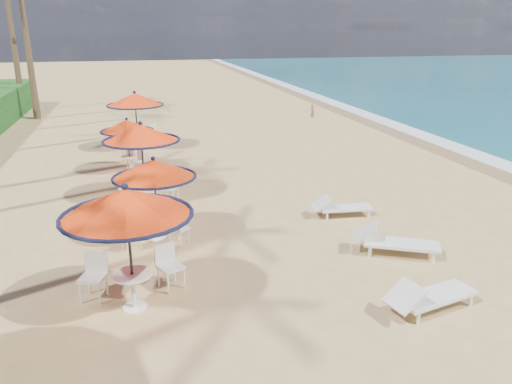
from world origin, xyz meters
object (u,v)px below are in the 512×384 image
station_1 (153,180)px  lounger_mid (393,241)px  station_2 (142,143)px  station_0 (127,213)px  station_4 (137,106)px  station_3 (128,130)px  lounger_near (429,296)px  lounger_far (340,207)px

station_1 → lounger_mid: 6.20m
station_2 → station_0: bearing=-93.8°
station_2 → station_4: station_4 is taller
station_2 → lounger_mid: (5.77, -5.80, -1.52)m
station_1 → station_3: 6.96m
station_1 → lounger_near: bearing=-44.1°
station_0 → station_1: 3.37m
station_2 → station_1: bearing=-87.3°
station_2 → station_3: station_2 is taller
lounger_mid → lounger_far: size_ratio=1.17×
station_0 → station_3: 10.24m
lounger_far → station_4: bearing=123.0°
station_4 → lounger_near: size_ratio=1.27×
station_2 → station_4: size_ratio=0.96×
lounger_far → station_1: bearing=-170.6°
station_0 → station_3: station_0 is taller
lounger_near → lounger_far: size_ratio=1.13×
lounger_mid → lounger_far: bearing=122.1°
lounger_mid → lounger_far: lounger_mid is taller
station_0 → lounger_near: size_ratio=1.26×
station_1 → station_4: bearing=91.0°
station_0 → lounger_mid: station_0 is taller
station_1 → lounger_mid: size_ratio=1.04×
station_0 → station_4: size_ratio=0.99×
station_3 → lounger_far: (5.98, -6.52, -1.31)m
station_2 → lounger_mid: bearing=-45.1°
station_1 → station_3: size_ratio=1.07×
station_0 → lounger_mid: bearing=8.9°
station_2 → station_4: (-0.02, 7.37, 0.08)m
station_0 → station_4: (0.43, 14.14, -0.05)m
station_1 → station_2: station_2 is taller
station_2 → lounger_near: (5.18, -8.34, -1.54)m
station_0 → station_4: station_4 is taller
station_1 → station_3: bearing=95.0°
station_2 → station_4: bearing=90.1°
station_1 → lounger_near: 7.10m
station_1 → lounger_near: station_1 is taller
station_3 → lounger_far: 8.94m
station_4 → lounger_near: 16.62m
station_1 → station_2: size_ratio=0.88×
station_2 → lounger_mid: size_ratio=1.18×
station_4 → lounger_mid: size_ratio=1.23×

